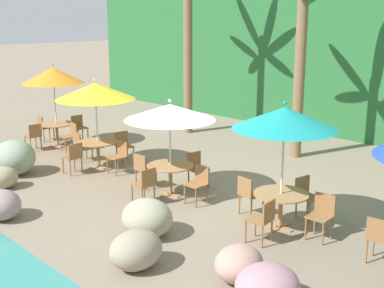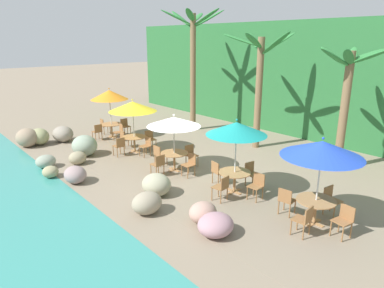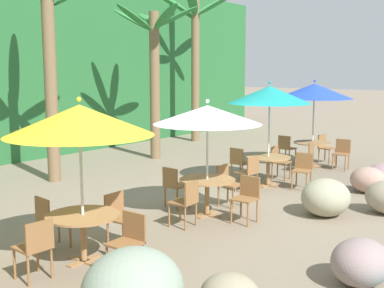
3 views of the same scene
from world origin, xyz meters
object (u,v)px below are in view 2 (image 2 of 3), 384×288
at_px(dining_table_white, 174,156).
at_px(palm_tree_third, 347,88).
at_px(umbrella_teal, 236,129).
at_px(palm_tree_second, 259,72).
at_px(chair_orange_inland, 125,125).
at_px(chair_blue_seaward, 344,219).
at_px(dining_table_blue, 316,204).
at_px(chair_blue_right, 304,219).
at_px(chair_yellow_inland, 150,138).
at_px(chair_blue_left, 286,199).
at_px(chair_orange_left, 104,125).
at_px(umbrella_white, 174,122).
at_px(chair_teal_left, 217,171).
at_px(umbrella_orange, 109,95).
at_px(dining_table_orange, 111,126).
at_px(chair_white_left, 159,154).
at_px(chair_white_right, 159,164).
at_px(chair_yellow_seaward, 146,145).
at_px(umbrella_blue, 322,149).
at_px(chair_teal_right, 222,186).
at_px(chair_white_seaward, 190,163).
at_px(chair_yellow_left, 125,138).
at_px(chair_yellow_right, 119,145).
at_px(palm_tree_nearest, 193,51).
at_px(chair_blue_inland, 331,198).
at_px(chair_white_inland, 191,154).
at_px(chair_orange_seaward, 120,131).
at_px(chair_teal_seaward, 257,184).
at_px(chair_teal_inland, 251,172).
at_px(dining_table_teal, 235,175).
at_px(dining_table_yellow, 134,139).

bearing_deg(dining_table_white, palm_tree_third, 50.25).
relative_size(umbrella_teal, palm_tree_second, 0.48).
relative_size(chair_orange_inland, chair_blue_seaward, 1.00).
relative_size(dining_table_blue, chair_blue_right, 1.26).
relative_size(chair_yellow_inland, palm_tree_third, 0.18).
height_order(chair_blue_left, chair_blue_right, same).
xyz_separation_m(chair_orange_left, umbrella_white, (6.91, -0.47, 1.49)).
bearing_deg(chair_teal_left, chair_orange_inland, 172.89).
relative_size(umbrella_orange, chair_yellow_inland, 3.05).
relative_size(dining_table_orange, chair_blue_left, 1.26).
height_order(chair_white_left, chair_white_right, same).
relative_size(umbrella_white, dining_table_white, 2.10).
relative_size(chair_yellow_seaward, umbrella_white, 0.38).
bearing_deg(umbrella_blue, chair_teal_right, -160.39).
bearing_deg(dining_table_white, umbrella_orange, 175.48).
relative_size(chair_yellow_inland, chair_white_seaward, 1.00).
bearing_deg(chair_blue_seaward, chair_yellow_left, -178.12).
distance_m(chair_yellow_left, chair_yellow_right, 1.27).
distance_m(dining_table_white, palm_tree_nearest, 7.66).
height_order(chair_teal_right, chair_blue_inland, same).
xyz_separation_m(chair_white_seaward, chair_blue_left, (4.25, 0.12, 0.00)).
bearing_deg(chair_teal_right, chair_teal_left, 141.33).
distance_m(chair_yellow_inland, chair_white_inland, 3.08).
distance_m(dining_table_white, chair_teal_right, 3.25).
bearing_deg(chair_orange_seaward, chair_orange_inland, 136.56).
xyz_separation_m(chair_white_inland, chair_teal_right, (3.19, -1.40, 0.00)).
distance_m(chair_yellow_right, chair_teal_left, 5.23).
height_order(chair_teal_seaward, palm_tree_nearest, palm_tree_nearest).
bearing_deg(dining_table_orange, chair_teal_inland, 4.13).
bearing_deg(chair_blue_inland, chair_teal_inland, -177.14).
distance_m(chair_white_seaward, palm_tree_third, 6.61).
xyz_separation_m(chair_white_seaward, chair_teal_right, (2.35, -0.65, 0.00)).
xyz_separation_m(chair_blue_inland, palm_tree_third, (-1.71, 3.79, 2.76)).
relative_size(dining_table_orange, chair_blue_right, 1.26).
bearing_deg(dining_table_teal, palm_tree_third, 75.56).
bearing_deg(chair_yellow_right, dining_table_yellow, 97.45).
height_order(chair_yellow_inland, palm_tree_second, palm_tree_second).
xyz_separation_m(umbrella_orange, chair_white_right, (6.16, -1.33, -1.78)).
height_order(umbrella_orange, chair_blue_left, umbrella_orange).
height_order(chair_yellow_seaward, chair_teal_inland, same).
bearing_deg(chair_orange_left, dining_table_yellow, -6.09).
bearing_deg(chair_yellow_left, chair_blue_left, 1.10).
relative_size(dining_table_white, dining_table_blue, 1.00).
xyz_separation_m(chair_white_right, palm_tree_third, (4.11, 5.92, 2.76)).
bearing_deg(chair_blue_inland, chair_teal_right, -146.23).
bearing_deg(palm_tree_nearest, chair_orange_seaward, -99.11).
height_order(chair_white_right, chair_teal_inland, same).
xyz_separation_m(umbrella_white, palm_tree_nearest, (-4.49, 4.90, 2.43)).
relative_size(chair_orange_left, dining_table_teal, 0.79).
relative_size(chair_yellow_right, chair_white_right, 1.00).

